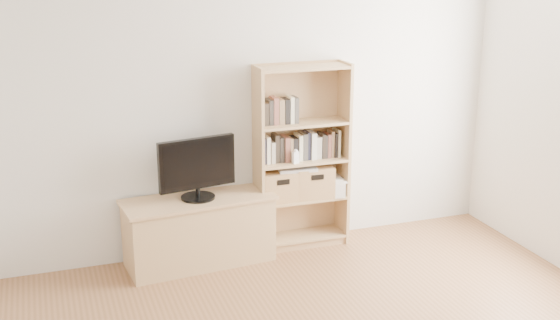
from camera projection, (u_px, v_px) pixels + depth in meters
name	position (u px, v px, depth m)	size (l,w,h in m)	color
back_wall	(247.00, 100.00, 5.81)	(4.50, 0.02, 2.60)	silver
tv_stand	(199.00, 232.00, 5.75)	(1.18, 0.44, 0.54)	tan
bookshelf	(302.00, 157.00, 5.96)	(0.80, 0.28, 1.60)	tan
television	(197.00, 169.00, 5.59)	(0.64, 0.05, 0.50)	black
books_row_mid	(301.00, 146.00, 5.95)	(0.85, 0.17, 0.23)	#202030
books_row_upper	(281.00, 112.00, 5.80)	(0.37, 0.14, 0.19)	#202030
baby_monitor	(296.00, 158.00, 5.84)	(0.05, 0.03, 0.10)	white
basket_left	(278.00, 185.00, 5.96)	(0.31, 0.26, 0.26)	olive
basket_right	(312.00, 181.00, 6.05)	(0.33, 0.27, 0.27)	olive
laptop	(296.00, 168.00, 5.96)	(0.33, 0.23, 0.03)	silver
magazine_stack	(331.00, 186.00, 6.13)	(0.20, 0.28, 0.13)	silver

